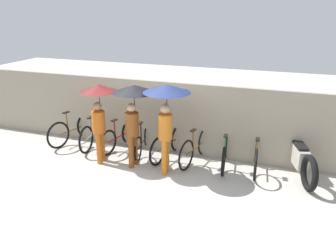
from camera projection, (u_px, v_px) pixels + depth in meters
ground_plane at (129, 184)px, 7.27m from camera, size 30.00×30.00×0.00m
back_wall at (160, 117)px, 8.71m from camera, size 14.07×0.12×1.91m
parked_bicycle_0 at (73, 129)px, 9.41m from camera, size 0.60×1.77×1.04m
parked_bicycle_1 at (94, 133)px, 9.13m from camera, size 0.44×1.71×1.00m
parked_bicycle_2 at (119, 136)px, 8.97m from camera, size 0.48×1.64×0.98m
parked_bicycle_3 at (143, 140)px, 8.72m from camera, size 0.46×1.66×1.03m
parked_bicycle_4 at (169, 144)px, 8.44m from camera, size 0.53×1.74×0.99m
parked_bicycle_5 at (196, 147)px, 8.21m from camera, size 0.52×1.78×1.11m
parked_bicycle_6 at (225, 152)px, 8.00m from camera, size 0.44×1.68×1.11m
parked_bicycle_7 at (256, 155)px, 7.78m from camera, size 0.44×1.74×1.10m
pedestrian_leading at (99, 103)px, 7.87m from camera, size 0.93×0.93×1.97m
pedestrian_center at (133, 103)px, 7.63m from camera, size 1.02×1.02×2.01m
pedestrian_trailing at (166, 104)px, 7.27m from camera, size 1.07×1.07×2.10m
motorcycle at (298, 157)px, 7.58m from camera, size 0.85×2.17×0.96m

